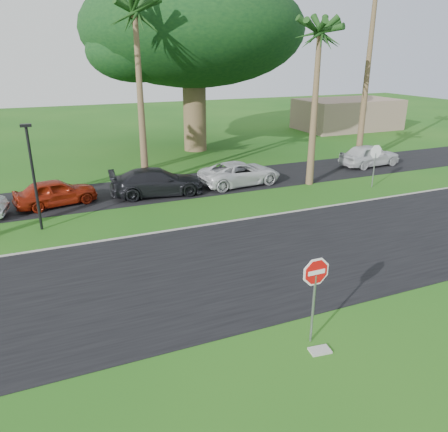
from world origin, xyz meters
TOP-DOWN VIEW (x-y plane):
  - ground at (0.00, 0.00)m, footprint 120.00×120.00m
  - road at (0.00, 2.00)m, footprint 120.00×8.00m
  - parking_strip at (0.00, 12.50)m, footprint 120.00×5.00m
  - curb at (0.00, 6.05)m, footprint 120.00×0.12m
  - stop_sign_near at (0.50, -3.00)m, footprint 1.05×0.07m
  - stop_sign_far at (12.00, 8.00)m, footprint 1.05×0.07m
  - palm_center at (0.00, 14.00)m, footprint 5.00×5.00m
  - palm_right_near at (9.00, 10.00)m, footprint 5.00×5.00m
  - canopy_tree at (6.00, 22.00)m, footprint 16.50×16.50m
  - streetlight_right at (-6.00, 8.50)m, footprint 0.45×0.25m
  - building_far at (24.00, 26.00)m, footprint 10.00×6.00m
  - car_red at (-5.16, 11.67)m, footprint 4.29×2.44m
  - car_dark at (0.05, 11.38)m, footprint 5.26×2.57m
  - car_minivan at (5.12, 11.48)m, footprint 5.08×2.66m
  - car_pickup at (15.28, 12.16)m, footprint 4.54×2.10m
  - utility_slab at (0.48, -3.48)m, footprint 0.59×0.41m

SIDE VIEW (x-z plane):
  - ground at x=0.00m, z-range 0.00..0.00m
  - road at x=0.00m, z-range 0.00..0.02m
  - parking_strip at x=0.00m, z-range 0.00..0.02m
  - curb at x=0.00m, z-range 0.00..0.06m
  - utility_slab at x=0.48m, z-range 0.00..0.06m
  - car_minivan at x=5.12m, z-range 0.00..1.37m
  - car_red at x=-5.16m, z-range 0.00..1.38m
  - car_dark at x=0.05m, z-range 0.00..1.47m
  - car_pickup at x=15.28m, z-range 0.00..1.51m
  - building_far at x=24.00m, z-range 0.00..3.00m
  - stop_sign_near at x=0.50m, z-range 0.46..3.09m
  - stop_sign_far at x=12.00m, z-range 0.46..3.09m
  - streetlight_right at x=-6.00m, z-range 0.33..4.97m
  - palm_right_near at x=9.00m, z-range 3.44..12.94m
  - canopy_tree at x=6.00m, z-range 2.39..15.51m
  - palm_center at x=0.00m, z-range 3.91..14.41m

